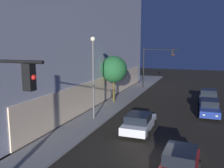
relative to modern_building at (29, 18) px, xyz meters
The scene contains 9 objects.
ground_plane 26.06m from the modern_building, 124.62° to the right, with size 120.00×120.00×0.00m, color black.
modern_building is the anchor object (origin of this frame).
traffic_light_far_corner 19.29m from the modern_building, 56.25° to the right, with size 0.38×5.35×6.49m.
street_lamp_sidewalk 16.07m from the modern_building, 120.12° to the right, with size 0.44×0.44×7.53m.
sidewalk_tree 14.01m from the modern_building, 91.96° to the right, with size 3.19×3.19×5.55m.
car_red 28.07m from the modern_building, 125.61° to the right, with size 4.38×2.14×1.62m.
car_white 22.19m from the modern_building, 117.10° to the right, with size 4.61×2.25×1.53m.
car_blue 25.23m from the modern_building, 95.63° to the right, with size 4.46×2.08×1.60m.
car_grey 25.43m from the modern_building, 81.29° to the right, with size 4.14×2.29×1.62m.
Camera 1 is at (-13.66, -2.55, 6.85)m, focal length 38.34 mm.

